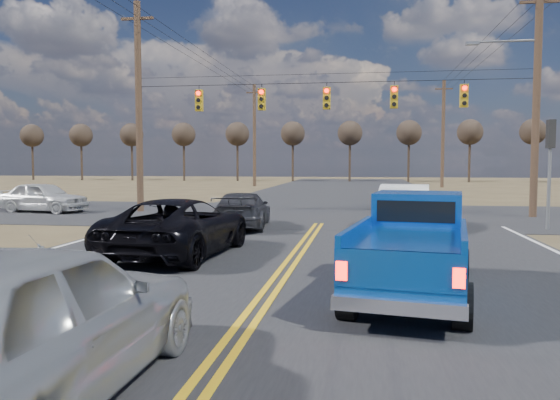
# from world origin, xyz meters

# --- Properties ---
(ground) EXTENTS (160.00, 160.00, 0.00)m
(ground) POSITION_xyz_m (0.00, 0.00, 0.00)
(ground) COLOR brown
(ground) RESTS_ON ground
(road_main) EXTENTS (14.00, 120.00, 0.02)m
(road_main) POSITION_xyz_m (0.00, 10.00, 0.00)
(road_main) COLOR #28282B
(road_main) RESTS_ON ground
(road_cross) EXTENTS (120.00, 12.00, 0.02)m
(road_cross) POSITION_xyz_m (0.00, 18.00, 0.00)
(road_cross) COLOR #28282B
(road_cross) RESTS_ON ground
(signal_gantry) EXTENTS (19.60, 4.83, 10.00)m
(signal_gantry) POSITION_xyz_m (0.50, 17.79, 5.06)
(signal_gantry) COLOR #473323
(signal_gantry) RESTS_ON ground
(utility_poles) EXTENTS (19.60, 58.32, 10.00)m
(utility_poles) POSITION_xyz_m (0.00, 17.00, 5.23)
(utility_poles) COLOR #473323
(utility_poles) RESTS_ON ground
(treeline) EXTENTS (87.00, 117.80, 7.40)m
(treeline) POSITION_xyz_m (0.00, 26.96, 5.70)
(treeline) COLOR #33261C
(treeline) RESTS_ON ground
(pickup_truck) EXTENTS (2.56, 5.08, 1.82)m
(pickup_truck) POSITION_xyz_m (2.58, 2.84, 0.88)
(pickup_truck) COLOR black
(pickup_truck) RESTS_ON ground
(silver_suv) EXTENTS (2.13, 5.07, 1.71)m
(silver_suv) POSITION_xyz_m (-1.55, -2.23, 0.86)
(silver_suv) COLOR #A4A8AC
(silver_suv) RESTS_ON ground
(black_suv) EXTENTS (2.82, 5.51, 1.49)m
(black_suv) POSITION_xyz_m (-3.00, 6.42, 0.74)
(black_suv) COLOR black
(black_suv) RESTS_ON ground
(white_car_queue) EXTENTS (2.24, 5.04, 1.61)m
(white_car_queue) POSITION_xyz_m (3.22, 13.51, 0.80)
(white_car_queue) COLOR silver
(white_car_queue) RESTS_ON ground
(dgrey_car_queue) EXTENTS (2.29, 4.67, 1.31)m
(dgrey_car_queue) POSITION_xyz_m (-2.69, 12.40, 0.65)
(dgrey_car_queue) COLOR #343439
(dgrey_car_queue) RESTS_ON ground
(cross_car_west) EXTENTS (2.37, 4.53, 1.47)m
(cross_car_west) POSITION_xyz_m (-13.46, 16.96, 0.73)
(cross_car_west) COLOR silver
(cross_car_west) RESTS_ON ground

